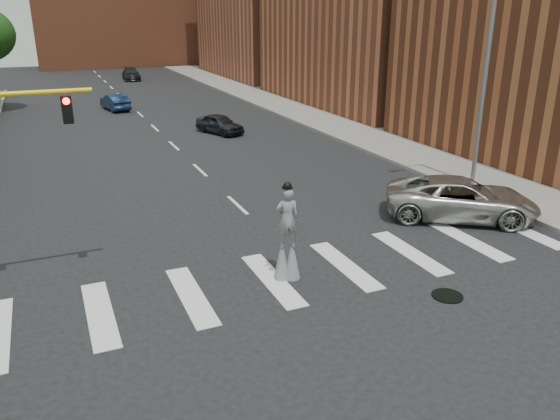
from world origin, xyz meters
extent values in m
plane|color=black|center=(0.00, 0.00, 0.00)|extent=(160.00, 160.00, 0.00)
cube|color=slate|center=(12.50, 25.00, 0.09)|extent=(5.00, 90.00, 0.18)
cylinder|color=black|center=(3.00, -2.00, 0.02)|extent=(0.90, 0.90, 0.04)
cube|color=#994C30|center=(6.00, 78.00, 9.00)|extent=(26.00, 14.00, 18.00)
cylinder|color=slate|center=(11.00, 6.00, 4.50)|extent=(0.20, 0.20, 9.00)
cube|color=black|center=(-6.50, 3.00, 5.30)|extent=(0.28, 0.18, 0.75)
cylinder|color=#FF0C0C|center=(-6.50, 2.90, 5.55)|extent=(0.18, 0.06, 0.18)
cylinder|color=black|center=(-0.67, 0.89, 0.52)|extent=(0.07, 0.07, 1.03)
cylinder|color=black|center=(-0.98, 0.96, 0.52)|extent=(0.07, 0.07, 1.03)
cone|color=slate|center=(-0.67, 0.89, 0.64)|extent=(0.52, 0.52, 1.29)
cone|color=slate|center=(-0.98, 0.96, 0.64)|extent=(0.52, 0.52, 1.29)
imported|color=slate|center=(-0.82, 0.93, 1.99)|extent=(0.78, 0.60, 1.92)
sphere|color=black|center=(-0.82, 0.93, 3.01)|extent=(0.26, 0.26, 0.26)
cylinder|color=black|center=(-0.82, 0.93, 2.96)|extent=(0.34, 0.34, 0.02)
cube|color=yellow|center=(-0.79, 1.06, 2.52)|extent=(0.22, 0.05, 0.10)
imported|color=#AEABA4|center=(7.71, 3.00, 0.82)|extent=(6.39, 5.52, 1.63)
imported|color=black|center=(3.73, 22.39, 0.65)|extent=(2.87, 4.12, 1.30)
imported|color=#15294A|center=(-1.53, 34.88, 0.68)|extent=(2.16, 4.30, 1.35)
imported|color=black|center=(3.15, 56.30, 0.68)|extent=(2.20, 4.82, 1.37)
camera|label=1|loc=(-7.07, -13.00, 7.82)|focal=35.00mm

